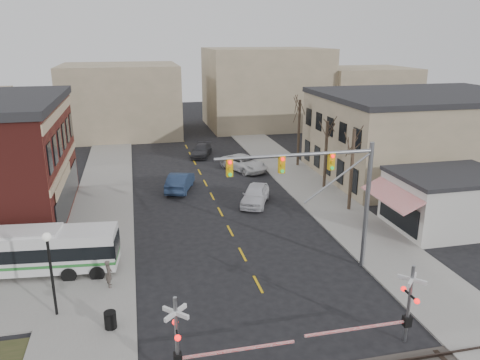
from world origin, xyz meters
name	(u,v)px	position (x,y,z in m)	size (l,w,h in m)	color
ground	(267,303)	(0.00, 0.00, 0.00)	(160.00, 160.00, 0.00)	black
sidewalk_west	(104,196)	(-9.50, 20.00, 0.06)	(5.00, 60.00, 0.12)	gray
sidewalk_east	(304,182)	(9.50, 20.00, 0.06)	(5.00, 60.00, 0.12)	gray
tan_building	(421,135)	(22.00, 20.00, 4.26)	(20.30, 15.30, 8.50)	gray
awning_shop	(448,201)	(15.97, 7.00, 2.16)	(9.74, 6.20, 4.30)	beige
tree_east_a	(352,170)	(10.50, 12.00, 3.50)	(0.28, 0.28, 6.75)	#382B21
tree_east_b	(326,155)	(10.80, 18.00, 3.27)	(0.28, 0.28, 6.30)	#382B21
tree_east_c	(299,133)	(11.00, 26.00, 3.72)	(0.28, 0.28, 7.20)	#382B21
transit_bus	(25,251)	(-13.36, 6.20, 1.60)	(11.04, 3.49, 2.79)	silver
traffic_signal_mast	(328,183)	(4.35, 2.75, 5.71)	(9.50, 0.30, 8.00)	gray
rr_crossing_west	(187,339)	(-4.91, -4.95, 1.97)	(5.60, 1.36, 4.00)	gray
rr_crossing_east	(401,306)	(5.02, -4.69, 1.97)	(5.60, 1.36, 4.00)	gray
street_lamp	(49,257)	(-11.02, 1.21, 3.38)	(0.44, 0.44, 4.59)	black
trash_bin	(110,320)	(-8.24, -0.63, 0.56)	(0.60, 0.60, 0.88)	black
car_a	(255,195)	(3.28, 15.20, 0.84)	(1.98, 4.93, 1.68)	silver
car_b	(180,181)	(-2.62, 20.40, 0.86)	(1.81, 5.20, 1.71)	#1C2C47
car_c	(244,163)	(4.77, 25.60, 0.81)	(2.68, 5.81, 1.62)	silver
car_d	(201,151)	(1.18, 32.63, 0.69)	(1.94, 4.76, 1.38)	#3C3D41
pedestrian_near	(109,274)	(-8.44, 3.50, 0.94)	(0.60, 0.39, 1.64)	#4D443E
pedestrian_far	(80,248)	(-10.34, 7.40, 0.95)	(0.81, 0.63, 1.67)	#343359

